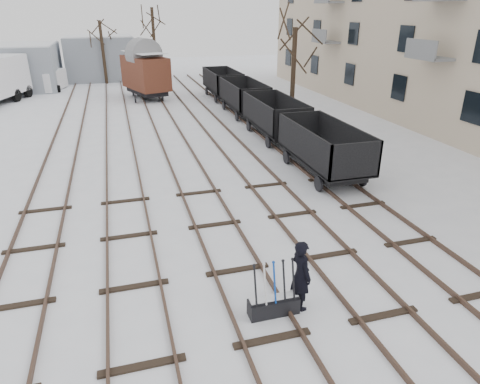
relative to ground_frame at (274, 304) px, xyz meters
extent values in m
plane|color=white|center=(-0.35, 2.12, -0.28)|extent=(120.00, 120.00, 0.00)
cube|color=black|center=(-7.07, 16.12, -0.21)|extent=(0.07, 52.00, 0.15)
cube|color=black|center=(-5.64, 16.12, -0.21)|extent=(0.07, 52.00, 0.15)
cube|color=black|center=(-6.35, 4.12, -0.26)|extent=(1.90, 0.20, 0.08)
cube|color=black|center=(-4.07, 16.12, -0.21)|extent=(0.07, 52.00, 0.15)
cube|color=black|center=(-2.64, 16.12, -0.21)|extent=(0.07, 52.00, 0.15)
cube|color=black|center=(-3.35, 4.12, -0.26)|extent=(1.90, 0.20, 0.08)
cube|color=black|center=(-1.07, 16.12, -0.21)|extent=(0.07, 52.00, 0.15)
cube|color=black|center=(0.36, 16.12, -0.21)|extent=(0.07, 52.00, 0.15)
cube|color=black|center=(-0.35, 4.12, -0.26)|extent=(1.90, 0.20, 0.08)
cube|color=black|center=(1.93, 16.12, -0.21)|extent=(0.07, 52.00, 0.15)
cube|color=black|center=(3.36, 16.12, -0.21)|extent=(0.07, 52.00, 0.15)
cube|color=black|center=(2.65, 4.12, -0.26)|extent=(1.90, 0.20, 0.08)
cube|color=black|center=(4.93, 16.12, -0.21)|extent=(0.07, 52.00, 0.15)
cube|color=black|center=(6.36, 16.12, -0.21)|extent=(0.07, 52.00, 0.15)
cube|color=black|center=(5.65, 4.12, -0.26)|extent=(1.90, 0.20, 0.08)
cube|color=#949DA7|center=(-13.35, 38.12, 1.72)|extent=(10.00, 8.00, 4.00)
cube|color=#949DA7|center=(-4.35, 42.12, 1.92)|extent=(7.00, 6.00, 4.40)
cube|color=silver|center=(-4.35, 42.12, 4.17)|extent=(6.86, 5.88, 0.10)
cube|color=black|center=(0.00, 0.00, -0.06)|extent=(1.30, 0.42, 0.44)
cube|color=black|center=(0.00, 0.00, 0.18)|extent=(1.30, 0.30, 0.06)
cube|color=silver|center=(0.00, 0.00, 0.22)|extent=(1.25, 0.26, 0.03)
cylinder|color=black|center=(-0.50, 0.00, 0.67)|extent=(0.05, 0.31, 1.08)
cylinder|color=silver|center=(-0.25, 0.00, 0.67)|extent=(0.05, 0.31, 1.08)
cylinder|color=#0C3B9F|center=(0.00, 0.00, 0.67)|extent=(0.05, 0.31, 1.08)
cylinder|color=black|center=(0.25, 0.00, 0.67)|extent=(0.05, 0.31, 1.08)
cylinder|color=black|center=(0.50, 0.00, 0.67)|extent=(0.05, 0.31, 1.08)
imported|color=black|center=(0.75, 0.10, 0.68)|extent=(0.60, 0.79, 1.93)
cube|color=black|center=(5.65, 8.79, 0.34)|extent=(1.83, 5.04, 0.38)
cube|color=black|center=(5.65, 8.79, 0.53)|extent=(2.29, 5.72, 0.11)
cube|color=black|center=(4.55, 8.79, 1.29)|extent=(0.10, 5.72, 1.53)
cube|color=black|center=(6.74, 8.79, 1.29)|extent=(0.10, 5.72, 1.53)
cube|color=silver|center=(5.65, 8.79, 0.62)|extent=(2.06, 5.49, 0.06)
cylinder|color=black|center=(4.60, 6.96, 0.05)|extent=(0.11, 0.67, 0.67)
cylinder|color=black|center=(6.70, 10.63, 0.05)|extent=(0.11, 0.67, 0.67)
cube|color=black|center=(5.65, 15.19, 0.34)|extent=(1.83, 5.04, 0.38)
cube|color=black|center=(5.65, 15.19, 0.53)|extent=(2.29, 5.72, 0.11)
cube|color=black|center=(4.55, 15.19, 1.29)|extent=(0.10, 5.72, 1.53)
cube|color=black|center=(6.74, 15.19, 1.29)|extent=(0.10, 5.72, 1.53)
cube|color=silver|center=(5.65, 15.19, 0.62)|extent=(2.06, 5.49, 0.06)
cylinder|color=black|center=(4.60, 13.36, 0.05)|extent=(0.11, 0.67, 0.67)
cylinder|color=black|center=(6.70, 17.03, 0.05)|extent=(0.11, 0.67, 0.67)
cube|color=black|center=(5.65, 21.59, 0.34)|extent=(1.83, 5.04, 0.38)
cube|color=black|center=(5.65, 21.59, 0.53)|extent=(2.29, 5.72, 0.11)
cube|color=black|center=(4.55, 21.59, 1.29)|extent=(0.10, 5.72, 1.53)
cube|color=black|center=(6.74, 21.59, 1.29)|extent=(0.10, 5.72, 1.53)
cube|color=silver|center=(5.65, 21.59, 0.62)|extent=(2.06, 5.49, 0.06)
cylinder|color=black|center=(4.60, 19.76, 0.05)|extent=(0.11, 0.67, 0.67)
cylinder|color=black|center=(6.70, 23.43, 0.05)|extent=(0.11, 0.67, 0.67)
cube|color=black|center=(5.65, 27.99, 0.34)|extent=(1.83, 5.04, 0.38)
cube|color=black|center=(5.65, 27.99, 0.53)|extent=(2.29, 5.72, 0.11)
cube|color=black|center=(4.55, 27.99, 1.29)|extent=(0.10, 5.72, 1.53)
cube|color=black|center=(6.74, 27.99, 1.29)|extent=(0.10, 5.72, 1.53)
cube|color=silver|center=(5.65, 27.99, 0.62)|extent=(2.06, 5.49, 0.06)
cylinder|color=black|center=(4.60, 26.16, 0.05)|extent=(0.11, 0.67, 0.67)
cylinder|color=black|center=(6.70, 29.83, 0.05)|extent=(0.11, 0.67, 0.67)
cube|color=black|center=(-0.65, 29.56, 0.37)|extent=(3.23, 4.81, 0.40)
cube|color=#4D2317|center=(-0.65, 29.56, 1.88)|extent=(3.88, 5.53, 2.61)
cube|color=silver|center=(-0.65, 29.56, 3.54)|extent=(3.57, 5.22, 0.04)
cylinder|color=black|center=(-1.76, 27.95, 0.07)|extent=(0.12, 0.70, 0.70)
cylinder|color=black|center=(0.46, 31.16, 0.07)|extent=(0.12, 0.70, 0.70)
cylinder|color=black|center=(-11.46, 33.57, 0.24)|extent=(0.31, 1.05, 1.05)
cube|color=white|center=(-9.07, 36.16, 0.64)|extent=(2.83, 4.41, 1.67)
cube|color=silver|center=(-9.07, 36.16, 1.49)|extent=(2.76, 4.30, 0.04)
cylinder|color=black|center=(-9.91, 34.86, 0.04)|extent=(0.20, 0.65, 0.65)
cylinder|color=black|center=(-8.24, 37.46, 0.04)|extent=(0.20, 0.65, 0.65)
cylinder|color=black|center=(7.66, 17.47, 2.78)|extent=(0.30, 0.30, 6.12)
cylinder|color=black|center=(-4.01, 38.85, 2.75)|extent=(0.30, 0.30, 6.08)
cylinder|color=black|center=(1.04, 37.71, 3.34)|extent=(0.30, 0.30, 7.25)
camera|label=1|loc=(-3.26, -8.23, 6.91)|focal=32.00mm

